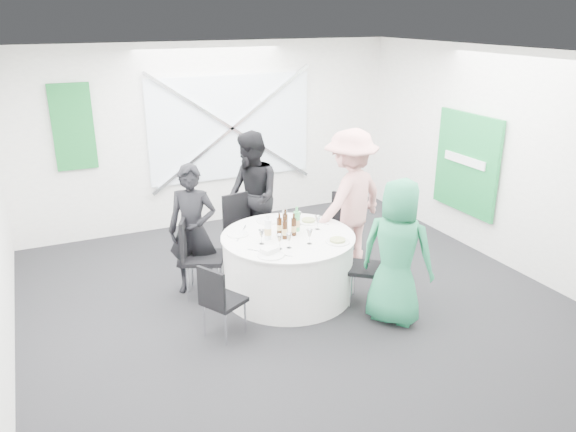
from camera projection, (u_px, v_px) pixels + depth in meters
name	position (u px, v px, depth m)	size (l,w,h in m)	color
floor	(295.00, 301.00, 6.59)	(6.00, 6.00, 0.00)	black
ceiling	(296.00, 54.00, 5.63)	(6.00, 6.00, 0.00)	white
wall_back	(212.00, 135.00, 8.67)	(6.00, 6.00, 0.00)	white
wall_front	(499.00, 314.00, 3.56)	(6.00, 6.00, 0.00)	white
wall_right	(503.00, 159.00, 7.29)	(6.00, 6.00, 0.00)	white
window_panel	(231.00, 128.00, 8.72)	(2.60, 0.03, 1.60)	silver
window_brace_a	(232.00, 128.00, 8.69)	(0.05, 0.05, 3.16)	silver
window_brace_b	(232.00, 128.00, 8.69)	(0.05, 0.05, 3.16)	silver
green_banner	(73.00, 127.00, 7.74)	(0.55, 0.04, 1.20)	#167032
green_sign	(466.00, 163.00, 7.85)	(0.05, 1.20, 1.40)	#17823A
banquet_table	(288.00, 265.00, 6.63)	(1.56, 1.56, 0.76)	silver
chair_back	(241.00, 224.00, 7.46)	(0.48, 0.49, 0.93)	black
chair_back_left	(196.00, 250.00, 6.55)	(0.60, 0.59, 0.99)	black
chair_back_right	(340.00, 222.00, 7.54)	(0.57, 0.57, 0.91)	black
chair_front_right	(375.00, 262.00, 6.37)	(0.57, 0.57, 0.90)	black
chair_front_left	(219.00, 297.00, 5.70)	(0.51, 0.51, 0.82)	black
person_man_back_left	(193.00, 230.00, 6.57)	(0.58, 0.38, 1.58)	black
person_man_back	(252.00, 197.00, 7.50)	(0.85, 0.47, 1.75)	black
person_woman_pink	(350.00, 200.00, 7.21)	(1.19, 0.55, 1.84)	pink
person_woman_green	(397.00, 252.00, 5.93)	(0.79, 0.51, 1.61)	#248658
plate_back	(268.00, 221.00, 6.94)	(0.29, 0.29, 0.01)	white
plate_back_left	(238.00, 234.00, 6.52)	(0.25, 0.25, 0.01)	white
plate_back_right	(308.00, 221.00, 6.91)	(0.25, 0.25, 0.04)	white
plate_front_right	(338.00, 241.00, 6.31)	(0.27, 0.27, 0.04)	white
plate_front_left	(271.00, 255.00, 5.96)	(0.29, 0.29, 0.01)	white
napkin	(270.00, 250.00, 6.01)	(0.18, 0.12, 0.05)	silver
beer_bottle_a	(279.00, 226.00, 6.53)	(0.06, 0.06, 0.25)	#341909
beer_bottle_b	(285.00, 223.00, 6.59)	(0.06, 0.06, 0.28)	#341909
beer_bottle_c	(294.00, 227.00, 6.47)	(0.06, 0.06, 0.27)	#341909
beer_bottle_d	(285.00, 230.00, 6.37)	(0.06, 0.06, 0.28)	#341909
green_water_bottle	(297.00, 221.00, 6.61)	(0.08, 0.08, 0.30)	#42AB5B
clear_water_bottle	(268.00, 230.00, 6.36)	(0.08, 0.08, 0.29)	white
wine_glass_a	(318.00, 219.00, 6.64)	(0.07, 0.07, 0.17)	white
wine_glass_b	(309.00, 233.00, 6.23)	(0.07, 0.07, 0.17)	white
wine_glass_c	(280.00, 238.00, 6.09)	(0.07, 0.07, 0.17)	white
wine_glass_d	(289.00, 237.00, 6.12)	(0.07, 0.07, 0.17)	white
wine_glass_e	(299.00, 215.00, 6.78)	(0.07, 0.07, 0.17)	white
wine_glass_f	(262.00, 234.00, 6.22)	(0.07, 0.07, 0.17)	white
wine_glass_g	(285.00, 214.00, 6.82)	(0.07, 0.07, 0.17)	white
fork_a	(254.00, 250.00, 6.09)	(0.01, 0.15, 0.01)	silver
knife_a	(285.00, 255.00, 5.96)	(0.01, 0.15, 0.01)	silver
fork_b	(245.00, 228.00, 6.73)	(0.01, 0.15, 0.01)	silver
knife_b	(238.00, 239.00, 6.41)	(0.01, 0.15, 0.01)	silver
fork_c	(323.00, 224.00, 6.86)	(0.01, 0.15, 0.01)	silver
knife_c	(304.00, 219.00, 7.01)	(0.01, 0.15, 0.01)	silver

